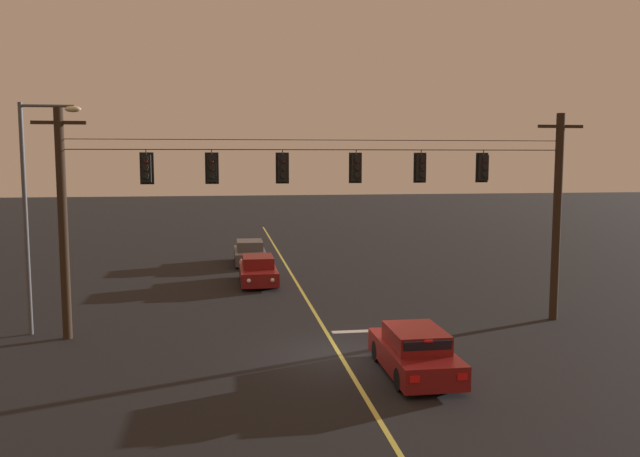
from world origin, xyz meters
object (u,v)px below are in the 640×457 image
Objects in this scene: traffic_light_left_inner at (212,168)px; car_waiting_near_lane at (415,352)px; traffic_light_centre at (283,168)px; traffic_light_right_inner at (356,168)px; car_oncoming_lead at (258,271)px; traffic_light_rightmost at (421,168)px; traffic_light_leftmost at (146,168)px; car_oncoming_trailing at (250,253)px; street_lamp_corner at (34,197)px; traffic_light_far_right at (484,168)px.

car_waiting_near_lane is (5.86, -5.44, -5.31)m from traffic_light_left_inner.
traffic_light_centre is 2.70m from traffic_light_right_inner.
car_oncoming_lead is at bearing 104.57° from car_waiting_near_lane.
traffic_light_centre reaches higher than car_waiting_near_lane.
traffic_light_rightmost is 0.28× the size of car_waiting_near_lane.
traffic_light_centre is (4.77, 0.00, 0.00)m from traffic_light_leftmost.
car_waiting_near_lane and car_oncoming_lead have the same top height.
traffic_light_centre is 1.00× the size of traffic_light_right_inner.
car_oncoming_trailing is (1.93, 15.33, -5.31)m from traffic_light_left_inner.
car_waiting_near_lane is 0.98× the size of car_oncoming_trailing.
traffic_light_rightmost is at bearing 71.61° from car_waiting_near_lane.
street_lamp_corner reaches higher than car_oncoming_lead.
traffic_light_far_right is 8.71m from car_waiting_near_lane.
traffic_light_far_right is at bearing 52.04° from car_waiting_near_lane.
traffic_light_left_inner is at bearing 137.13° from car_waiting_near_lane.
traffic_light_rightmost reaches higher than car_oncoming_lead.
traffic_light_centre is 1.00× the size of traffic_light_far_right.
traffic_light_right_inner is 0.15× the size of street_lamp_corner.
traffic_light_far_right is 16.39m from street_lamp_corner.
traffic_light_leftmost is at bearing 180.00° from traffic_light_left_inner.
traffic_light_right_inner is at bearing 180.00° from traffic_light_far_right.
street_lamp_corner reaches higher than traffic_light_centre.
traffic_light_right_inner is (7.46, 0.00, 0.00)m from traffic_light_leftmost.
traffic_light_centre is 5.15m from traffic_light_rightmost.
car_oncoming_lead is 1.00× the size of car_oncoming_trailing.
traffic_light_leftmost is 0.15× the size of street_lamp_corner.
car_waiting_near_lane is (-4.24, -5.44, -5.31)m from traffic_light_far_right.
traffic_light_left_inner and traffic_light_far_right have the same top height.
car_oncoming_trailing is at bearing 110.51° from traffic_light_rightmost.
car_waiting_near_lane is at bearing -58.41° from traffic_light_centre.
traffic_light_centre is 1.00× the size of traffic_light_rightmost.
traffic_light_leftmost is 1.00× the size of traffic_light_far_right.
car_oncoming_trailing is 17.23m from street_lamp_corner.
traffic_light_rightmost reaches higher than car_waiting_near_lane.
traffic_light_leftmost is 4.77m from traffic_light_centre.
car_oncoming_trailing is (-5.74, 15.33, -5.31)m from traffic_light_rightmost.
traffic_light_leftmost is at bearing 180.00° from traffic_light_rightmost.
car_oncoming_lead is at bearing 64.57° from traffic_light_leftmost.
street_lamp_corner is at bearing 152.79° from car_waiting_near_lane.
car_oncoming_trailing is at bearing 118.05° from traffic_light_far_right.
traffic_light_left_inner is 1.00× the size of traffic_light_rightmost.
traffic_light_right_inner is at bearing -3.89° from street_lamp_corner.
car_oncoming_lead is at bearing 108.97° from traffic_light_right_inner.
traffic_light_far_right is 13.25m from car_oncoming_lead.
traffic_light_far_right reaches higher than car_waiting_near_lane.
traffic_light_right_inner is 1.00× the size of traffic_light_rightmost.
car_waiting_near_lane is at bearing -27.21° from street_lamp_corner.
traffic_light_left_inner is at bearing -97.18° from car_oncoming_trailing.
traffic_light_rightmost is at bearing 0.00° from traffic_light_leftmost.
traffic_light_rightmost is (5.15, 0.00, 0.00)m from traffic_light_centre.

